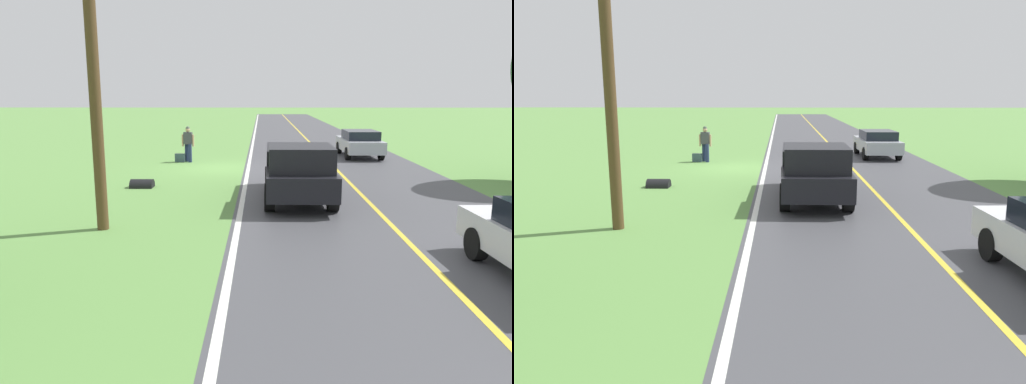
{
  "view_description": "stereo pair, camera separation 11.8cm",
  "coord_description": "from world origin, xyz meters",
  "views": [
    {
      "loc": [
        -1.84,
        21.95,
        3.3
      ],
      "look_at": [
        -1.72,
        11.54,
        1.21
      ],
      "focal_mm": 34.39,
      "sensor_mm": 36.0,
      "label": 1
    },
    {
      "loc": [
        -1.96,
        21.95,
        3.3
      ],
      "look_at": [
        -1.72,
        11.54,
        1.21
      ],
      "focal_mm": 34.39,
      "sensor_mm": 36.0,
      "label": 2
    }
  ],
  "objects": [
    {
      "name": "lane_edge_line",
      "position": [
        -1.24,
        0.0,
        0.01
      ],
      "size": [
        0.16,
        117.6,
        0.0
      ],
      "primitive_type": "cube",
      "color": "silver",
      "rests_on": "ground"
    },
    {
      "name": "ground_plane",
      "position": [
        0.0,
        0.0,
        0.0
      ],
      "size": [
        200.0,
        200.0,
        0.0
      ],
      "primitive_type": "plane",
      "color": "#609347"
    },
    {
      "name": "sedan_near_oncoming",
      "position": [
        -7.05,
        -4.17,
        0.75
      ],
      "size": [
        1.95,
        4.41,
        1.41
      ],
      "color": "#B2B7C1",
      "rests_on": "ground"
    },
    {
      "name": "lane_centre_line",
      "position": [
        -5.17,
        0.0,
        0.01
      ],
      "size": [
        0.14,
        117.6,
        0.0
      ],
      "primitive_type": "cube",
      "color": "gold",
      "rests_on": "ground"
    },
    {
      "name": "hitchhiker_walking",
      "position": [
        1.77,
        -2.06,
        0.98
      ],
      "size": [
        0.62,
        0.53,
        1.75
      ],
      "color": "navy",
      "rests_on": "ground"
    },
    {
      "name": "drainage_culvert",
      "position": [
        2.45,
        4.71,
        0.0
      ],
      "size": [
        0.8,
        0.6,
        0.6
      ],
      "primitive_type": "cylinder",
      "rotation": [
        0.0,
        1.57,
        0.0
      ],
      "color": "black",
      "rests_on": "ground"
    },
    {
      "name": "suitcase_carried",
      "position": [
        2.19,
        -2.01,
        0.2
      ],
      "size": [
        0.47,
        0.24,
        0.41
      ],
      "primitive_type": "cube",
      "rotation": [
        0.0,
        0.0,
        1.49
      ],
      "color": "#384C56",
      "rests_on": "ground"
    },
    {
      "name": "utility_pole_roadside",
      "position": [
        2.09,
        10.23,
        3.74
      ],
      "size": [
        0.28,
        0.28,
        7.49
      ],
      "primitive_type": "cylinder",
      "color": "brown",
      "rests_on": "ground"
    },
    {
      "name": "road_surface",
      "position": [
        -5.17,
        0.0,
        0.0
      ],
      "size": [
        8.22,
        120.0,
        0.0
      ],
      "primitive_type": "cube",
      "color": "#47474C",
      "rests_on": "ground"
    },
    {
      "name": "pickup_truck_passing",
      "position": [
        -2.99,
        6.86,
        0.97
      ],
      "size": [
        2.15,
        5.43,
        1.82
      ],
      "color": "black",
      "rests_on": "ground"
    }
  ]
}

